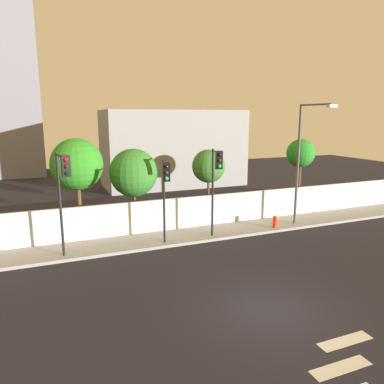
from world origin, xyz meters
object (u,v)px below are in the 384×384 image
(traffic_light_right, at_px, (63,184))
(roadside_tree_midright, at_px, (209,166))
(traffic_light_center, at_px, (165,185))
(fire_hydrant, at_px, (275,221))
(roadside_tree_midleft, at_px, (133,173))
(street_lamp_curbside, at_px, (303,155))
(traffic_light_left, at_px, (216,175))
(roadside_tree_leftmost, at_px, (77,165))
(roadside_tree_rightmost, at_px, (301,154))

(traffic_light_right, distance_m, roadside_tree_midright, 9.85)
(traffic_light_center, xyz_separation_m, fire_hydrant, (6.88, 0.56, -2.76))
(roadside_tree_midleft, height_order, roadside_tree_midright, roadside_tree_midleft)
(street_lamp_curbside, bearing_deg, traffic_light_left, -174.98)
(fire_hydrant, relative_size, roadside_tree_leftmost, 0.13)
(street_lamp_curbside, bearing_deg, roadside_tree_midright, 140.57)
(traffic_light_right, relative_size, street_lamp_curbside, 0.68)
(street_lamp_curbside, bearing_deg, traffic_light_right, -177.10)
(roadside_tree_leftmost, xyz_separation_m, roadside_tree_rightmost, (15.01, 0.00, 0.01))
(traffic_light_left, xyz_separation_m, roadside_tree_leftmost, (-6.44, 4.08, 0.35))
(roadside_tree_rightmost, bearing_deg, traffic_light_center, -160.06)
(roadside_tree_leftmost, bearing_deg, fire_hydrant, -18.50)
(roadside_tree_rightmost, bearing_deg, fire_hydrant, -141.35)
(roadside_tree_rightmost, bearing_deg, traffic_light_left, -154.53)
(roadside_tree_midright, bearing_deg, street_lamp_curbside, -39.43)
(roadside_tree_midleft, bearing_deg, street_lamp_curbside, -21.32)
(fire_hydrant, bearing_deg, traffic_light_right, -176.54)
(roadside_tree_midleft, bearing_deg, roadside_tree_midright, 0.00)
(fire_hydrant, bearing_deg, roadside_tree_leftmost, 161.50)
(traffic_light_center, xyz_separation_m, roadside_tree_midleft, (-0.59, 4.10, 0.03))
(fire_hydrant, distance_m, roadside_tree_leftmost, 11.67)
(roadside_tree_midright, distance_m, roadside_tree_rightmost, 7.11)
(traffic_light_left, xyz_separation_m, traffic_light_right, (-7.41, -0.16, 0.08))
(fire_hydrant, height_order, roadside_tree_midleft, roadside_tree_midleft)
(roadside_tree_midleft, relative_size, roadside_tree_rightmost, 0.95)
(traffic_light_left, distance_m, traffic_light_center, 2.75)
(fire_hydrant, xyz_separation_m, roadside_tree_midleft, (-7.47, 3.54, 2.79))
(roadside_tree_rightmost, bearing_deg, roadside_tree_leftmost, -180.00)
(roadside_tree_leftmost, distance_m, roadside_tree_rightmost, 15.01)
(street_lamp_curbside, height_order, roadside_tree_midright, street_lamp_curbside)
(roadside_tree_leftmost, distance_m, roadside_tree_midleft, 3.18)
(traffic_light_right, height_order, fire_hydrant, traffic_light_right)
(traffic_light_right, relative_size, fire_hydrant, 6.69)
(traffic_light_right, relative_size, roadside_tree_midright, 1.07)
(traffic_light_right, bearing_deg, roadside_tree_midright, 25.51)
(traffic_light_left, height_order, roadside_tree_midright, traffic_light_left)
(traffic_light_right, height_order, roadside_tree_midright, traffic_light_right)
(traffic_light_center, xyz_separation_m, roadside_tree_leftmost, (-3.70, 4.10, 0.66))
(roadside_tree_midright, bearing_deg, fire_hydrant, -53.05)
(traffic_light_right, xyz_separation_m, roadside_tree_rightmost, (15.98, 4.24, 0.28))
(traffic_light_center, distance_m, fire_hydrant, 7.43)
(traffic_light_center, distance_m, roadside_tree_midleft, 4.15)
(fire_hydrant, height_order, roadside_tree_midright, roadside_tree_midright)
(fire_hydrant, xyz_separation_m, roadside_tree_leftmost, (-10.58, 3.54, 3.42))
(roadside_tree_leftmost, bearing_deg, street_lamp_curbside, -16.24)
(street_lamp_curbside, bearing_deg, roadside_tree_rightmost, 52.40)
(street_lamp_curbside, xyz_separation_m, roadside_tree_midleft, (-9.15, 3.57, -1.04))
(roadside_tree_midleft, bearing_deg, traffic_light_left, -50.82)
(traffic_light_center, height_order, traffic_light_right, traffic_light_right)
(fire_hydrant, bearing_deg, roadside_tree_rightmost, 38.65)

